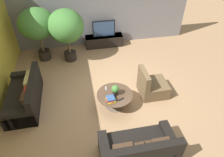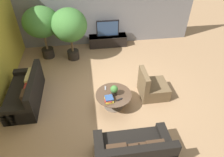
{
  "view_description": "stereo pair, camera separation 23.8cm",
  "coord_description": "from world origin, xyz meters",
  "views": [
    {
      "loc": [
        -0.9,
        -4.37,
        4.2
      ],
      "look_at": [
        -0.03,
        0.05,
        0.55
      ],
      "focal_mm": 32.0,
      "sensor_mm": 36.0,
      "label": 1
    },
    {
      "loc": [
        -0.66,
        -4.41,
        4.2
      ],
      "look_at": [
        -0.03,
        0.05,
        0.55
      ],
      "focal_mm": 32.0,
      "sensor_mm": 36.0,
      "label": 2
    }
  ],
  "objects": [
    {
      "name": "potted_palm_tall",
      "position": [
        -2.16,
        2.39,
        1.35
      ],
      "size": [
        1.25,
        1.25,
        1.93
      ],
      "color": "black",
      "rests_on": "ground"
    },
    {
      "name": "coffee_table",
      "position": [
        -0.06,
        -0.51,
        0.31
      ],
      "size": [
        0.99,
        0.99,
        0.44
      ],
      "color": "#756656",
      "rests_on": "ground"
    },
    {
      "name": "ground_plane",
      "position": [
        0.0,
        0.0,
        0.0
      ],
      "size": [
        24.0,
        24.0,
        0.0
      ],
      "primitive_type": "plane",
      "color": "#9E7A56"
    },
    {
      "name": "back_wall_stone",
      "position": [
        0.0,
        3.26,
        1.5
      ],
      "size": [
        7.4,
        0.12,
        3.0
      ],
      "primitive_type": "cube",
      "color": "slate",
      "rests_on": "ground"
    },
    {
      "name": "remote_silver",
      "position": [
        -0.26,
        -0.24,
        0.45
      ],
      "size": [
        0.06,
        0.16,
        0.02
      ],
      "primitive_type": "cube",
      "rotation": [
        0.0,
        0.0,
        -0.13
      ],
      "color": "gray",
      "rests_on": "coffee_table"
    },
    {
      "name": "armchair_wicker",
      "position": [
        1.12,
        -0.21,
        0.27
      ],
      "size": [
        0.8,
        0.76,
        0.86
      ],
      "rotation": [
        0.0,
        0.0,
        1.57
      ],
      "color": "brown",
      "rests_on": "ground"
    },
    {
      "name": "television",
      "position": [
        0.2,
        2.94,
        0.76
      ],
      "size": [
        0.9,
        0.13,
        0.65
      ],
      "color": "black",
      "rests_on": "media_console"
    },
    {
      "name": "book_stack",
      "position": [
        -0.22,
        -0.72,
        0.49
      ],
      "size": [
        0.24,
        0.27,
        0.1
      ],
      "color": "gold",
      "rests_on": "coffee_table"
    },
    {
      "name": "media_console",
      "position": [
        0.2,
        2.94,
        0.23
      ],
      "size": [
        1.55,
        0.5,
        0.44
      ],
      "color": "black",
      "rests_on": "ground"
    },
    {
      "name": "potted_palm_corner",
      "position": [
        -1.21,
        2.14,
        1.3
      ],
      "size": [
        1.23,
        1.23,
        1.91
      ],
      "color": "black",
      "rests_on": "ground"
    },
    {
      "name": "potted_plant_tabletop",
      "position": [
        -0.05,
        -0.52,
        0.61
      ],
      "size": [
        0.2,
        0.2,
        0.3
      ],
      "color": "black",
      "rests_on": "coffee_table"
    },
    {
      "name": "remote_black",
      "position": [
        0.06,
        -0.74,
        0.45
      ],
      "size": [
        0.16,
        0.1,
        0.02
      ],
      "primitive_type": "cube",
      "rotation": [
        0.0,
        0.0,
        -1.16
      ],
      "color": "black",
      "rests_on": "coffee_table"
    },
    {
      "name": "couch_near_entry",
      "position": [
        0.12,
        -2.15,
        0.29
      ],
      "size": [
        1.64,
        0.84,
        0.84
      ],
      "rotation": [
        0.0,
        0.0,
        3.14
      ],
      "color": "black",
      "rests_on": "ground"
    },
    {
      "name": "couch_by_wall",
      "position": [
        -2.51,
        0.05,
        0.29
      ],
      "size": [
        0.84,
        1.8,
        0.84
      ],
      "rotation": [
        0.0,
        0.0,
        -1.57
      ],
      "color": "black",
      "rests_on": "ground"
    }
  ]
}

